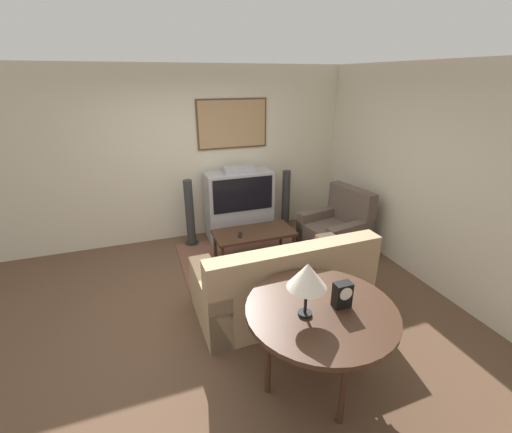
# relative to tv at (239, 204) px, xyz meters

# --- Properties ---
(ground_plane) EXTENTS (12.00, 12.00, 0.00)m
(ground_plane) POSITION_rel_tv_xyz_m (-0.73, -1.79, -0.57)
(ground_plane) COLOR brown
(wall_back) EXTENTS (12.00, 0.10, 2.70)m
(wall_back) POSITION_rel_tv_xyz_m (-0.72, 0.34, 0.79)
(wall_back) COLOR beige
(wall_back) RESTS_ON ground_plane
(wall_right) EXTENTS (0.06, 12.00, 2.70)m
(wall_right) POSITION_rel_tv_xyz_m (1.90, -1.79, 0.78)
(wall_right) COLOR beige
(wall_right) RESTS_ON ground_plane
(area_rug) EXTENTS (2.07, 1.76, 0.01)m
(area_rug) POSITION_rel_tv_xyz_m (-0.05, -0.90, -0.56)
(area_rug) COLOR brown
(area_rug) RESTS_ON ground_plane
(tv) EXTENTS (1.07, 0.47, 1.20)m
(tv) POSITION_rel_tv_xyz_m (0.00, 0.00, 0.00)
(tv) COLOR #9E9EA3
(tv) RESTS_ON ground_plane
(couch) EXTENTS (1.91, 0.98, 0.96)m
(couch) POSITION_rel_tv_xyz_m (-0.13, -2.08, -0.24)
(couch) COLOR tan
(couch) RESTS_ON ground_plane
(armchair) EXTENTS (0.94, 0.96, 0.97)m
(armchair) POSITION_rel_tv_xyz_m (1.24, -0.99, -0.26)
(armchair) COLOR brown
(armchair) RESTS_ON ground_plane
(coffee_table) EXTENTS (1.15, 0.55, 0.45)m
(coffee_table) POSITION_rel_tv_xyz_m (-0.05, -0.86, -0.16)
(coffee_table) COLOR #3D2619
(coffee_table) RESTS_ON ground_plane
(console_table) EXTENTS (1.22, 1.22, 0.81)m
(console_table) POSITION_rel_tv_xyz_m (-0.27, -3.13, 0.17)
(console_table) COLOR #3D2619
(console_table) RESTS_ON ground_plane
(table_lamp) EXTENTS (0.30, 0.30, 0.45)m
(table_lamp) POSITION_rel_tv_xyz_m (-0.43, -3.15, 0.58)
(table_lamp) COLOR black
(table_lamp) RESTS_ON console_table
(mantel_clock) EXTENTS (0.14, 0.10, 0.21)m
(mantel_clock) POSITION_rel_tv_xyz_m (-0.10, -3.15, 0.34)
(mantel_clock) COLOR black
(mantel_clock) RESTS_ON console_table
(remote) EXTENTS (0.10, 0.17, 0.02)m
(remote) POSITION_rel_tv_xyz_m (-0.27, -0.92, -0.11)
(remote) COLOR black
(remote) RESTS_ON coffee_table
(speaker_tower_left) EXTENTS (0.23, 0.23, 1.07)m
(speaker_tower_left) POSITION_rel_tv_xyz_m (-0.82, -0.04, -0.06)
(speaker_tower_left) COLOR black
(speaker_tower_left) RESTS_ON ground_plane
(speaker_tower_right) EXTENTS (0.23, 0.23, 1.07)m
(speaker_tower_right) POSITION_rel_tv_xyz_m (0.82, -0.04, -0.06)
(speaker_tower_right) COLOR black
(speaker_tower_right) RESTS_ON ground_plane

